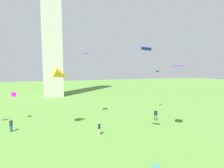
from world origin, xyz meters
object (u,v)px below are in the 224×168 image
(kite_flying_3, at_px, (61,75))
(kite_flying_4, at_px, (86,53))
(kite_flying_6, at_px, (146,49))
(kite_flying_2, at_px, (14,95))
(person_1, at_px, (11,124))
(kite_bundle_0, at_px, (156,168))
(person_0, at_px, (99,127))
(person_2, at_px, (156,114))
(kite_flying_0, at_px, (157,71))
(kite_flying_1, at_px, (177,66))

(kite_flying_3, bearing_deg, kite_flying_4, -60.51)
(kite_flying_6, bearing_deg, kite_flying_4, 143.11)
(kite_flying_2, relative_size, kite_flying_4, 0.91)
(person_1, distance_m, kite_flying_6, 20.06)
(kite_flying_4, relative_size, kite_bundle_0, 1.38)
(person_0, relative_size, person_1, 0.97)
(person_1, distance_m, person_2, 21.15)
(kite_flying_4, height_order, kite_bundle_0, kite_flying_4)
(person_0, relative_size, kite_flying_2, 1.24)
(kite_flying_0, bearing_deg, kite_flying_4, 128.92)
(kite_flying_1, bearing_deg, person_0, 123.08)
(person_0, xyz_separation_m, kite_flying_1, (9.76, -2.39, 7.81))
(person_0, xyz_separation_m, kite_flying_0, (14.65, 9.35, 6.97))
(kite_flying_6, height_order, kite_bundle_0, kite_flying_6)
(kite_flying_4, xyz_separation_m, kite_bundle_0, (2.93, -16.85, -10.84))
(person_2, bearing_deg, kite_flying_0, -59.37)
(person_2, xyz_separation_m, kite_flying_1, (-0.36, -5.14, 7.70))
(kite_flying_2, bearing_deg, kite_bundle_0, 122.00)
(kite_flying_1, relative_size, kite_flying_4, 1.33)
(person_0, distance_m, kite_flying_6, 11.25)
(kite_flying_1, distance_m, kite_flying_6, 5.51)
(kite_flying_1, xyz_separation_m, kite_flying_2, (-21.33, 12.72, -4.59))
(kite_flying_2, bearing_deg, kite_flying_3, 133.92)
(person_2, relative_size, kite_flying_3, 0.66)
(kite_flying_4, distance_m, kite_bundle_0, 20.25)
(kite_flying_0, xyz_separation_m, kite_bundle_0, (-11.94, -18.01, -7.79))
(person_0, bearing_deg, kite_flying_3, -107.94)
(kite_flying_2, bearing_deg, kite_flying_6, 134.99)
(kite_flying_2, height_order, kite_flying_6, kite_flying_6)
(kite_flying_0, distance_m, kite_flying_3, 19.74)
(kite_flying_4, bearing_deg, kite_flying_0, -76.00)
(person_1, xyz_separation_m, kite_bundle_0, (13.64, -13.45, -0.85))
(person_1, xyz_separation_m, person_2, (21.05, -2.03, 0.08))
(person_1, bearing_deg, kite_flying_3, -84.52)
(kite_flying_0, height_order, kite_flying_2, kite_flying_0)
(person_1, xyz_separation_m, kite_flying_2, (-0.64, 5.55, 3.19))
(kite_flying_2, distance_m, kite_flying_4, 13.40)
(person_0, height_order, kite_flying_3, kite_flying_3)
(person_1, distance_m, kite_flying_1, 23.24)
(kite_bundle_0, bearing_deg, kite_flying_6, 69.86)
(kite_flying_2, height_order, kite_bundle_0, kite_flying_2)
(person_1, bearing_deg, kite_flying_6, -105.49)
(kite_flying_6, bearing_deg, kite_bundle_0, -80.01)
(kite_flying_2, height_order, kite_flying_3, kite_flying_3)
(person_0, height_order, person_2, person_2)
(kite_flying_0, distance_m, kite_bundle_0, 22.97)
(kite_flying_1, xyz_separation_m, kite_flying_4, (-9.98, 10.58, 2.21))
(person_2, height_order, kite_flying_0, kite_flying_0)
(person_0, height_order, kite_flying_0, kite_flying_0)
(kite_flying_6, bearing_deg, person_0, 174.61)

